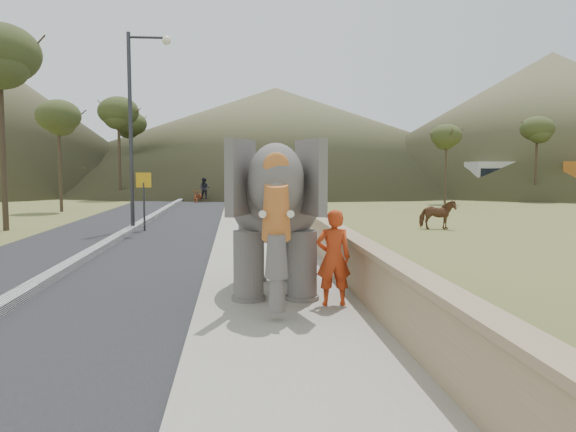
% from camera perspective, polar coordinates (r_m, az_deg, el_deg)
% --- Properties ---
extents(ground, '(160.00, 160.00, 0.00)m').
position_cam_1_polar(ground, '(11.69, -1.42, -7.94)').
color(ground, olive).
rests_on(ground, ground).
extents(road, '(7.00, 120.00, 0.03)m').
position_cam_1_polar(road, '(21.94, -16.40, -2.04)').
color(road, black).
rests_on(road, ground).
extents(median, '(0.35, 120.00, 0.22)m').
position_cam_1_polar(median, '(21.92, -16.41, -1.79)').
color(median, black).
rests_on(median, ground).
extents(walkway, '(3.00, 120.00, 0.15)m').
position_cam_1_polar(walkway, '(21.53, -3.23, -1.81)').
color(walkway, '#9E9687').
rests_on(walkway, ground).
extents(parapet, '(0.30, 120.00, 1.10)m').
position_cam_1_polar(parapet, '(21.60, 1.15, -0.52)').
color(parapet, tan).
rests_on(parapet, ground).
extents(lamppost, '(1.76, 0.36, 8.00)m').
position_cam_1_polar(lamppost, '(23.83, -15.00, 10.24)').
color(lamppost, '#313036').
rests_on(lamppost, ground).
extents(signboard, '(0.60, 0.08, 2.40)m').
position_cam_1_polar(signboard, '(23.54, -14.44, 2.44)').
color(signboard, '#2D2D33').
rests_on(signboard, ground).
extents(cow, '(1.56, 0.91, 1.24)m').
position_cam_1_polar(cow, '(24.50, 14.94, 0.13)').
color(cow, brown).
rests_on(cow, ground).
extents(distant_car, '(4.33, 1.97, 1.44)m').
position_cam_1_polar(distant_car, '(51.83, 17.66, 2.63)').
color(distant_car, silver).
rests_on(distant_car, ground).
extents(bus_white, '(11.15, 3.29, 3.10)m').
position_cam_1_polar(bus_white, '(53.12, 23.33, 3.40)').
color(bus_white, beige).
rests_on(bus_white, ground).
extents(hill_right, '(56.00, 56.00, 16.00)m').
position_cam_1_polar(hill_right, '(73.46, 25.05, 8.70)').
color(hill_right, brown).
rests_on(hill_right, ground).
extents(hill_far, '(80.00, 80.00, 14.00)m').
position_cam_1_polar(hill_far, '(81.69, -1.26, 8.03)').
color(hill_far, brown).
rests_on(hill_far, ground).
extents(elephant_and_man, '(2.37, 4.09, 2.89)m').
position_cam_1_polar(elephant_and_man, '(11.20, -1.26, -0.29)').
color(elephant_and_man, slate).
rests_on(elephant_and_man, ground).
extents(motorcyclist, '(1.44, 1.86, 1.86)m').
position_cam_1_polar(motorcyclist, '(42.40, -8.82, 2.34)').
color(motorcyclist, maroon).
rests_on(motorcyclist, ground).
extents(trees, '(48.71, 43.03, 8.64)m').
position_cam_1_polar(trees, '(38.86, -4.88, 6.80)').
color(trees, '#473828').
rests_on(trees, ground).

